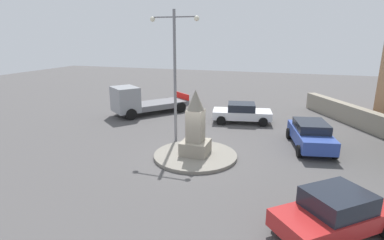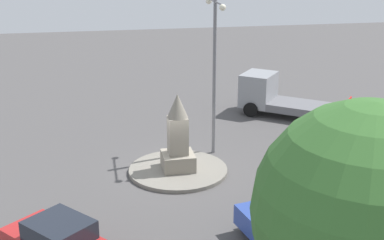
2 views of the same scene
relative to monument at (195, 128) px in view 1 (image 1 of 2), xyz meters
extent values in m
plane|color=#4F4C4C|center=(0.00, 0.00, -1.54)|extent=(80.00, 80.00, 0.00)
cylinder|color=gray|center=(0.00, 0.00, -1.46)|extent=(4.28, 4.28, 0.17)
cube|color=gray|center=(0.00, 0.00, -1.03)|extent=(1.36, 1.36, 0.70)
cube|color=gray|center=(0.00, 0.00, 0.14)|extent=(0.81, 0.81, 1.63)
cone|color=gray|center=(0.00, 0.00, 1.46)|extent=(0.89, 0.89, 1.01)
cylinder|color=slate|center=(1.86, -2.01, 2.17)|extent=(0.16, 0.16, 7.42)
cylinder|color=slate|center=(1.23, -2.01, 5.48)|extent=(1.27, 0.08, 0.08)
cylinder|color=slate|center=(2.50, -2.01, 5.48)|extent=(1.27, 0.08, 0.08)
sphere|color=#F2EACC|center=(0.59, -2.01, 5.38)|extent=(0.28, 0.28, 0.28)
sphere|color=#F2EACC|center=(3.13, -2.01, 5.38)|extent=(0.28, 0.28, 0.28)
cube|color=#B22323|center=(-6.05, 4.68, -0.94)|extent=(4.07, 3.85, 0.56)
cube|color=#1E232D|center=(-6.06, 4.67, -0.36)|extent=(2.40, 2.37, 0.59)
cylinder|color=black|center=(-6.54, 3.14, -1.22)|extent=(0.63, 0.59, 0.64)
cylinder|color=black|center=(-4.46, 4.94, -1.22)|extent=(0.63, 0.59, 0.64)
cube|color=#2D479E|center=(-5.65, -3.31, -0.87)|extent=(2.55, 4.53, 0.70)
cube|color=#1E232D|center=(-5.63, -3.38, -0.29)|extent=(2.01, 2.44, 0.47)
cylinder|color=black|center=(-4.50, -4.60, -1.22)|extent=(0.34, 0.67, 0.64)
cylinder|color=black|center=(-6.22, -4.95, -1.22)|extent=(0.34, 0.67, 0.64)
cylinder|color=black|center=(-5.08, -1.67, -1.22)|extent=(0.34, 0.67, 0.64)
cylinder|color=black|center=(-6.80, -2.02, -1.22)|extent=(0.34, 0.67, 0.64)
cube|color=silver|center=(-1.18, -7.31, -0.94)|extent=(4.38, 2.52, 0.56)
cube|color=#1E232D|center=(-1.13, -7.30, -0.40)|extent=(2.15, 1.98, 0.52)
cylinder|color=black|center=(0.08, -6.16, -1.22)|extent=(0.67, 0.33, 0.64)
cylinder|color=black|center=(0.40, -7.95, -1.22)|extent=(0.67, 0.33, 0.64)
cylinder|color=black|center=(-2.76, -6.67, -1.22)|extent=(0.67, 0.33, 0.64)
cylinder|color=black|center=(-2.44, -8.46, -1.22)|extent=(0.67, 0.33, 0.64)
cube|color=gray|center=(7.56, -6.04, -0.17)|extent=(2.74, 2.67, 1.90)
cube|color=slate|center=(5.70, -8.39, -0.91)|extent=(4.35, 4.70, 0.43)
cube|color=red|center=(4.39, -10.04, -0.45)|extent=(1.66, 1.33, 0.50)
cylinder|color=black|center=(6.72, -5.37, -1.12)|extent=(0.74, 0.83, 0.84)
cylinder|color=black|center=(8.41, -6.70, -1.12)|extent=(0.74, 0.83, 0.84)
cylinder|color=black|center=(4.05, -8.74, -1.12)|extent=(0.74, 0.83, 0.84)
cylinder|color=black|center=(5.74, -10.08, -1.12)|extent=(0.74, 0.83, 0.84)
camera|label=1|loc=(-4.44, 13.94, 4.48)|focal=28.42mm
camera|label=2|loc=(-20.37, 3.37, 7.83)|focal=48.60mm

